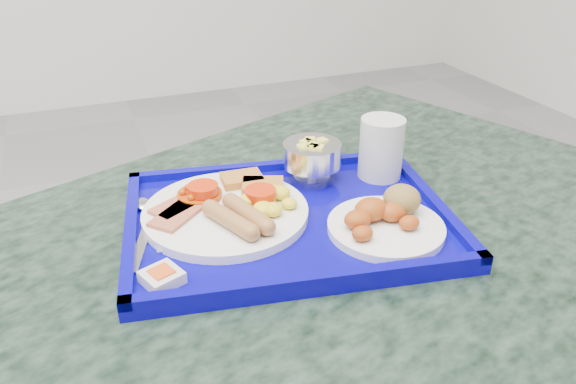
# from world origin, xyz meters

# --- Properties ---
(table) EXTENTS (1.35, 1.13, 0.72)m
(table) POSITION_xyz_m (0.65, 0.17, 0.53)
(table) COLOR slate
(table) RESTS_ON floor
(tray) EXTENTS (0.50, 0.41, 0.03)m
(tray) POSITION_xyz_m (0.62, 0.20, 0.73)
(tray) COLOR #070392
(tray) RESTS_ON table
(main_plate) EXTENTS (0.23, 0.23, 0.04)m
(main_plate) POSITION_xyz_m (0.54, 0.23, 0.75)
(main_plate) COLOR white
(main_plate) RESTS_ON tray
(bread_plate) EXTENTS (0.16, 0.16, 0.05)m
(bread_plate) POSITION_xyz_m (0.73, 0.12, 0.75)
(bread_plate) COLOR white
(bread_plate) RESTS_ON tray
(fruit_bowl) EXTENTS (0.09, 0.09, 0.06)m
(fruit_bowl) POSITION_xyz_m (0.70, 0.30, 0.77)
(fruit_bowl) COLOR silver
(fruit_bowl) RESTS_ON tray
(juice_cup) EXTENTS (0.07, 0.07, 0.10)m
(juice_cup) POSITION_xyz_m (0.81, 0.27, 0.79)
(juice_cup) COLOR silver
(juice_cup) RESTS_ON tray
(spoon) EXTENTS (0.03, 0.15, 0.01)m
(spoon) POSITION_xyz_m (0.43, 0.29, 0.74)
(spoon) COLOR silver
(spoon) RESTS_ON tray
(knife) EXTENTS (0.08, 0.18, 0.00)m
(knife) POSITION_xyz_m (0.42, 0.23, 0.74)
(knife) COLOR silver
(knife) RESTS_ON tray
(jam_packet) EXTENTS (0.06, 0.06, 0.02)m
(jam_packet) POSITION_xyz_m (0.42, 0.11, 0.74)
(jam_packet) COLOR silver
(jam_packet) RESTS_ON tray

